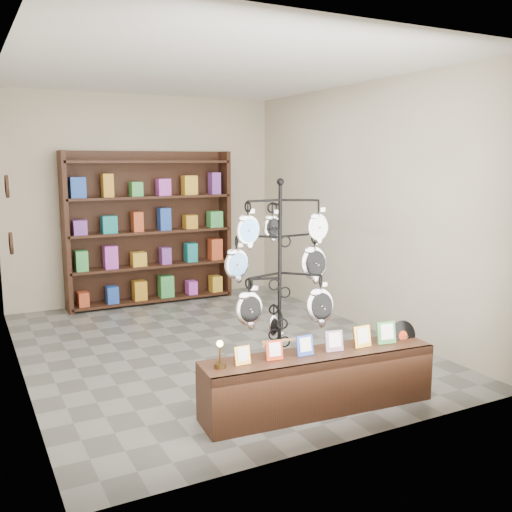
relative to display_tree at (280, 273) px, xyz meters
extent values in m
plane|color=slate|center=(0.03, 1.53, -1.11)|extent=(5.00, 5.00, 0.00)
plane|color=beige|center=(0.03, 4.03, 0.39)|extent=(4.00, 0.00, 4.00)
plane|color=beige|center=(0.03, -0.97, 0.39)|extent=(4.00, 0.00, 4.00)
plane|color=beige|center=(-1.97, 1.53, 0.39)|extent=(0.00, 5.00, 5.00)
plane|color=beige|center=(2.03, 1.53, 0.39)|extent=(0.00, 5.00, 5.00)
plane|color=white|center=(0.03, 1.53, 1.89)|extent=(5.00, 5.00, 0.00)
cylinder|color=black|center=(0.00, 0.00, -1.10)|extent=(0.48, 0.48, 0.03)
cylinder|color=black|center=(0.00, 0.00, -0.17)|extent=(0.04, 0.04, 1.87)
sphere|color=black|center=(0.00, 0.00, 0.78)|extent=(0.06, 0.06, 0.06)
ellipsoid|color=silver|center=(0.05, 0.19, -0.52)|extent=(0.10, 0.06, 0.20)
cube|color=tan|center=(-0.11, -0.24, -0.51)|extent=(0.35, 0.08, 0.04)
cube|color=black|center=(0.15, -0.40, -0.86)|extent=(2.04, 0.58, 0.49)
cube|color=gold|center=(-0.53, -0.34, -0.54)|extent=(0.13, 0.06, 0.15)
cube|color=red|center=(-0.26, -0.36, -0.54)|extent=(0.14, 0.06, 0.16)
cube|color=#263FA5|center=(0.02, -0.39, -0.53)|extent=(0.15, 0.06, 0.16)
cube|color=#E54C33|center=(0.29, -0.41, -0.53)|extent=(0.16, 0.07, 0.17)
cube|color=gold|center=(0.56, -0.43, -0.53)|extent=(0.17, 0.07, 0.18)
cube|color=#337233|center=(0.81, -0.45, -0.52)|extent=(0.18, 0.07, 0.19)
cylinder|color=black|center=(1.02, -0.43, -0.59)|extent=(0.28, 0.09, 0.27)
cylinder|color=red|center=(1.02, -0.43, -0.59)|extent=(0.09, 0.03, 0.09)
cylinder|color=#422C12|center=(-0.71, -0.33, -0.60)|extent=(0.09, 0.09, 0.04)
cylinder|color=#422C12|center=(-0.71, -0.33, -0.52)|extent=(0.02, 0.02, 0.13)
sphere|color=#FFBF59|center=(-0.71, -0.33, -0.42)|extent=(0.05, 0.05, 0.05)
cube|color=black|center=(0.03, 3.97, -0.01)|extent=(2.40, 0.04, 2.20)
cube|color=black|center=(-1.15, 3.81, -0.01)|extent=(0.06, 0.36, 2.20)
cube|color=black|center=(1.21, 3.81, -0.01)|extent=(0.06, 0.36, 2.20)
cube|color=black|center=(0.03, 3.81, -1.06)|extent=(2.36, 0.36, 0.04)
cube|color=black|center=(0.03, 3.81, -0.56)|extent=(2.36, 0.36, 0.03)
cube|color=black|center=(0.03, 3.81, -0.06)|extent=(2.36, 0.36, 0.04)
cube|color=black|center=(0.03, 3.81, 0.44)|extent=(2.36, 0.36, 0.04)
cube|color=black|center=(0.03, 3.81, 0.94)|extent=(2.36, 0.36, 0.04)
cylinder|color=black|center=(-1.94, 2.33, 0.69)|extent=(0.03, 0.24, 0.24)
cylinder|color=black|center=(-1.94, 2.33, 0.09)|extent=(0.03, 0.24, 0.24)
camera|label=1|loc=(-2.40, -4.16, 0.96)|focal=40.00mm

